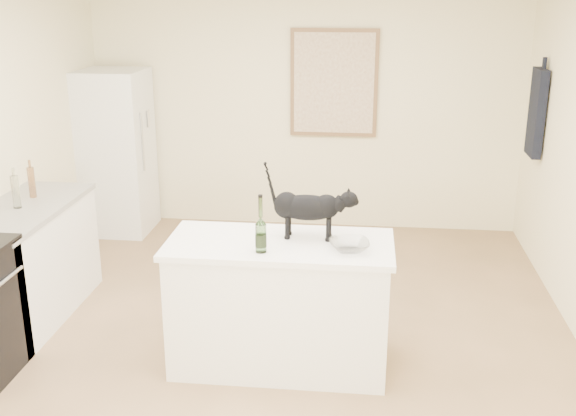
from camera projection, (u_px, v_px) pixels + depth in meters
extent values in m
plane|color=#9E7954|center=(270.00, 347.00, 5.01)|extent=(5.50, 5.50, 0.00)
plane|color=#F1E8BB|center=(305.00, 106.00, 7.21)|extent=(4.50, 0.00, 4.50)
cube|color=white|center=(280.00, 306.00, 4.68)|extent=(1.44, 0.67, 0.86)
cube|color=white|center=(280.00, 245.00, 4.54)|extent=(1.50, 0.70, 0.04)
cube|color=white|center=(28.00, 265.00, 5.37)|extent=(0.60, 1.40, 0.86)
cube|color=gray|center=(21.00, 210.00, 5.23)|extent=(0.62, 1.44, 0.04)
cube|color=white|center=(115.00, 152.00, 7.18)|extent=(0.68, 0.68, 1.70)
cube|color=brown|center=(334.00, 83.00, 7.07)|extent=(0.90, 0.03, 1.10)
cube|color=beige|center=(334.00, 83.00, 7.05)|extent=(0.82, 0.00, 1.02)
cube|color=black|center=(537.00, 113.00, 6.28)|extent=(0.08, 0.34, 0.80)
cylinder|color=#315D25|center=(261.00, 227.00, 4.31)|extent=(0.09, 0.09, 0.33)
imported|color=silver|center=(349.00, 246.00, 4.38)|extent=(0.30, 0.30, 0.06)
cube|color=silver|center=(149.00, 118.00, 7.15)|extent=(0.03, 0.13, 0.17)
cylinder|color=brown|center=(32.00, 182.00, 5.45)|extent=(0.06, 0.06, 0.24)
cylinder|color=#AEB9AB|center=(16.00, 192.00, 5.19)|extent=(0.06, 0.06, 0.25)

